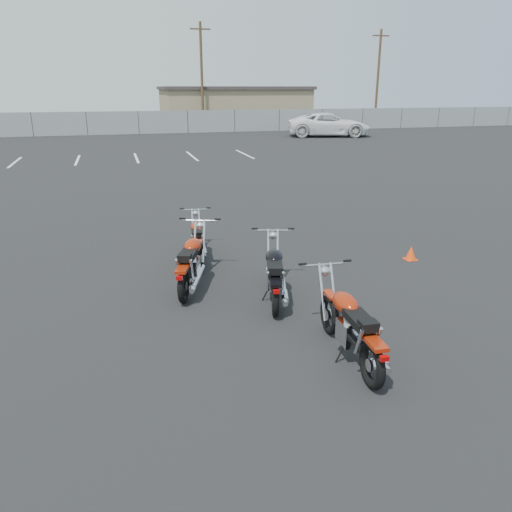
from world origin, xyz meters
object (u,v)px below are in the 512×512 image
object	(u,v)px
motorcycle_second_black	(275,274)
white_van	(329,118)
motorcycle_front_red	(197,239)
motorcycle_rear_red	(350,326)
motorcycle_third_red	(192,262)

from	to	relation	value
motorcycle_second_black	white_van	distance (m)	31.82
motorcycle_front_red	motorcycle_rear_red	xyz separation A→B (m)	(1.30, -4.93, 0.07)
motorcycle_third_red	motorcycle_rear_red	xyz separation A→B (m)	(1.69, -3.19, -0.00)
white_van	motorcycle_rear_red	bearing A→B (deg)	171.27
motorcycle_third_red	motorcycle_rear_red	distance (m)	3.61
motorcycle_front_red	white_van	world-z (taller)	white_van
white_van	motorcycle_third_red	bearing A→B (deg)	166.17
motorcycle_third_red	white_van	world-z (taller)	white_van
motorcycle_rear_red	white_van	bearing A→B (deg)	66.89
motorcycle_front_red	motorcycle_rear_red	size ratio (longest dim) A/B	0.85
motorcycle_third_red	motorcycle_front_red	bearing A→B (deg)	77.41
motorcycle_third_red	white_van	distance (m)	31.56
motorcycle_second_black	white_van	world-z (taller)	white_van
motorcycle_rear_red	motorcycle_front_red	bearing A→B (deg)	104.77
motorcycle_front_red	motorcycle_rear_red	bearing A→B (deg)	-75.23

